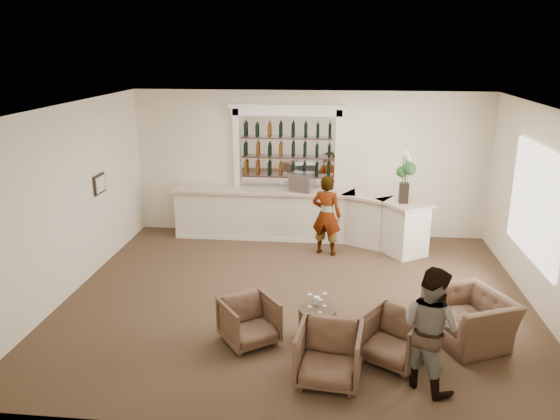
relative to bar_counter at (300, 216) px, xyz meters
The scene contains 19 objects.
ground 3.05m from the bar_counter, 86.88° to the right, with size 8.00×8.00×0.00m, color brown.
room_shell 2.91m from the bar_counter, 81.89° to the right, with size 8.04×7.02×3.32m.
bar_counter is the anchor object (origin of this frame).
back_bar_alcove 1.55m from the bar_counter, 129.15° to the left, with size 2.64×0.25×3.00m.
cocktail_table 4.40m from the bar_counter, 82.53° to the right, with size 0.57×0.57×0.50m, color #442E1D.
sommelier 1.05m from the bar_counter, 52.93° to the right, with size 0.62×0.41×1.71m, color gray.
guest 5.75m from the bar_counter, 69.41° to the right, with size 0.80×0.63×1.65m, color gray.
armchair_left 4.58m from the bar_counter, 95.33° to the right, with size 0.74×0.76×0.69m, color brown.
armchair_center 5.46m from the bar_counter, 81.98° to the right, with size 0.82×0.85×0.77m, color brown.
armchair_right 5.13m from the bar_counter, 71.09° to the right, with size 0.78×0.80×0.73m, color brown.
armchair_far 5.05m from the bar_counter, 56.12° to the right, with size 1.14×1.00×0.74m, color brown.
espresso_machine 0.78m from the bar_counter, 41.04° to the right, with size 0.48×0.40×0.42m, color #AEAEB2.
flower_vase 2.57m from the bar_counter, 17.61° to the right, with size 0.29×0.29×1.09m.
wine_glass_bar_left 0.95m from the bar_counter, ahead, with size 0.07×0.07×0.21m, color white, non-canonical shape.
wine_glass_bar_right 0.79m from the bar_counter, behind, with size 0.07×0.07×0.21m, color white, non-canonical shape.
wine_glass_tbl_a 4.34m from the bar_counter, 84.05° to the right, with size 0.07×0.07×0.21m, color white, non-canonical shape.
wine_glass_tbl_b 4.32m from the bar_counter, 81.08° to the right, with size 0.07×0.07×0.21m, color white, non-canonical shape.
wine_glass_tbl_c 4.52m from the bar_counter, 82.24° to the right, with size 0.07×0.07×0.21m, color white, non-canonical shape.
napkin_holder 4.24m from the bar_counter, 82.55° to the right, with size 0.08×0.08×0.12m, color white.
Camera 1 is at (0.62, -8.69, 4.23)m, focal length 35.00 mm.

